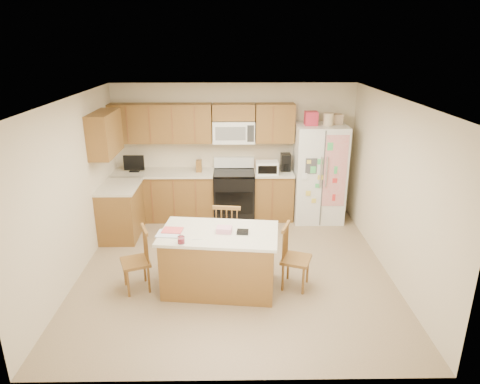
{
  "coord_description": "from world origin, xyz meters",
  "views": [
    {
      "loc": [
        0.01,
        -5.66,
        3.24
      ],
      "look_at": [
        0.09,
        0.35,
        1.09
      ],
      "focal_mm": 32.0,
      "sensor_mm": 36.0,
      "label": 1
    }
  ],
  "objects_px": {
    "stove": "(234,194)",
    "windsor_chair_right": "(294,259)",
    "windsor_chair_back": "(228,235)",
    "island": "(219,260)",
    "windsor_chair_left": "(137,261)",
    "refrigerator": "(319,172)"
  },
  "relations": [
    {
      "from": "windsor_chair_right",
      "to": "windsor_chair_left",
      "type": "bearing_deg",
      "value": -179.18
    },
    {
      "from": "island",
      "to": "windsor_chair_left",
      "type": "xyz_separation_m",
      "value": [
        -1.11,
        -0.0,
        -0.01
      ]
    },
    {
      "from": "refrigerator",
      "to": "island",
      "type": "xyz_separation_m",
      "value": [
        -1.77,
        -2.41,
        -0.49
      ]
    },
    {
      "from": "island",
      "to": "windsor_chair_right",
      "type": "xyz_separation_m",
      "value": [
        1.02,
        0.03,
        0.0
      ]
    },
    {
      "from": "stove",
      "to": "windsor_chair_right",
      "type": "bearing_deg",
      "value": -71.52
    },
    {
      "from": "stove",
      "to": "windsor_chair_left",
      "type": "height_order",
      "value": "stove"
    },
    {
      "from": "stove",
      "to": "windsor_chair_back",
      "type": "xyz_separation_m",
      "value": [
        -0.09,
        -1.77,
        -0.01
      ]
    },
    {
      "from": "island",
      "to": "windsor_chair_left",
      "type": "relative_size",
      "value": 1.84
    },
    {
      "from": "windsor_chair_right",
      "to": "refrigerator",
      "type": "bearing_deg",
      "value": 72.48
    },
    {
      "from": "refrigerator",
      "to": "island",
      "type": "relative_size",
      "value": 1.25
    },
    {
      "from": "island",
      "to": "windsor_chair_back",
      "type": "distance_m",
      "value": 0.72
    },
    {
      "from": "windsor_chair_back",
      "to": "windsor_chair_right",
      "type": "distance_m",
      "value": 1.14
    },
    {
      "from": "island",
      "to": "windsor_chair_back",
      "type": "bearing_deg",
      "value": 81.23
    },
    {
      "from": "stove",
      "to": "windsor_chair_right",
      "type": "height_order",
      "value": "stove"
    },
    {
      "from": "windsor_chair_back",
      "to": "windsor_chair_right",
      "type": "bearing_deg",
      "value": -36.8
    },
    {
      "from": "stove",
      "to": "refrigerator",
      "type": "xyz_separation_m",
      "value": [
        1.57,
        -0.06,
        0.45
      ]
    },
    {
      "from": "stove",
      "to": "windsor_chair_back",
      "type": "height_order",
      "value": "stove"
    },
    {
      "from": "refrigerator",
      "to": "windsor_chair_right",
      "type": "xyz_separation_m",
      "value": [
        -0.75,
        -2.38,
        -0.49
      ]
    },
    {
      "from": "refrigerator",
      "to": "windsor_chair_back",
      "type": "height_order",
      "value": "refrigerator"
    },
    {
      "from": "island",
      "to": "windsor_chair_right",
      "type": "relative_size",
      "value": 1.81
    },
    {
      "from": "windsor_chair_back",
      "to": "stove",
      "type": "bearing_deg",
      "value": 87.02
    },
    {
      "from": "windsor_chair_back",
      "to": "windsor_chair_right",
      "type": "height_order",
      "value": "windsor_chair_back"
    }
  ]
}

